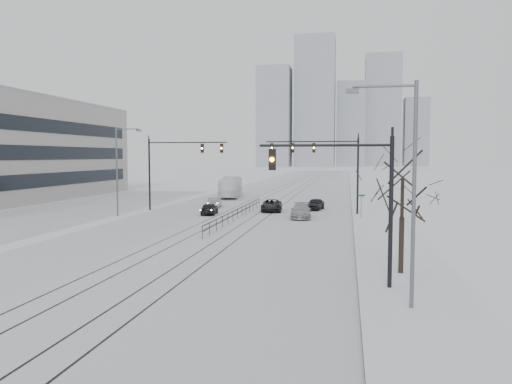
% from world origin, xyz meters
% --- Properties ---
extents(ground, '(500.00, 500.00, 0.00)m').
position_xyz_m(ground, '(0.00, 0.00, 0.00)').
color(ground, silver).
rests_on(ground, ground).
extents(road, '(22.00, 260.00, 0.02)m').
position_xyz_m(road, '(0.00, 60.00, 0.01)').
color(road, silver).
rests_on(road, ground).
extents(sidewalk_east, '(5.00, 260.00, 0.16)m').
position_xyz_m(sidewalk_east, '(13.50, 60.00, 0.08)').
color(sidewalk_east, silver).
rests_on(sidewalk_east, ground).
extents(curb, '(0.10, 260.00, 0.12)m').
position_xyz_m(curb, '(11.05, 60.00, 0.06)').
color(curb, gray).
rests_on(curb, ground).
extents(parking_strip, '(14.00, 60.00, 0.03)m').
position_xyz_m(parking_strip, '(-20.00, 35.00, 0.01)').
color(parking_strip, silver).
rests_on(parking_strip, ground).
extents(tram_rails, '(5.30, 180.00, 0.01)m').
position_xyz_m(tram_rails, '(-0.00, 40.00, 0.02)').
color(tram_rails, black).
rests_on(tram_rails, ground).
extents(skyline, '(96.00, 48.00, 72.00)m').
position_xyz_m(skyline, '(5.02, 273.63, 30.65)').
color(skyline, '#979DA5').
rests_on(skyline, ground).
extents(traffic_mast_near, '(6.10, 0.37, 7.00)m').
position_xyz_m(traffic_mast_near, '(10.79, 6.00, 4.56)').
color(traffic_mast_near, black).
rests_on(traffic_mast_near, ground).
extents(traffic_mast_ne, '(9.60, 0.37, 8.00)m').
position_xyz_m(traffic_mast_ne, '(8.15, 34.99, 5.76)').
color(traffic_mast_ne, black).
rests_on(traffic_mast_ne, ground).
extents(traffic_mast_nw, '(9.10, 0.37, 8.00)m').
position_xyz_m(traffic_mast_nw, '(-8.52, 36.00, 5.57)').
color(traffic_mast_nw, black).
rests_on(traffic_mast_nw, ground).
extents(street_light_east, '(2.73, 0.25, 9.00)m').
position_xyz_m(street_light_east, '(12.70, 3.00, 5.21)').
color(street_light_east, '#595B60').
rests_on(street_light_east, ground).
extents(street_light_west, '(2.73, 0.25, 9.00)m').
position_xyz_m(street_light_west, '(-12.20, 30.00, 5.21)').
color(street_light_west, '#595B60').
rests_on(street_light_west, ground).
extents(bare_tree, '(4.40, 4.40, 6.10)m').
position_xyz_m(bare_tree, '(13.20, 9.00, 4.49)').
color(bare_tree, black).
rests_on(bare_tree, ground).
extents(median_fence, '(0.06, 24.00, 1.00)m').
position_xyz_m(median_fence, '(0.00, 30.00, 0.53)').
color(median_fence, black).
rests_on(median_fence, ground).
extents(street_sign, '(0.70, 0.06, 2.40)m').
position_xyz_m(street_sign, '(11.80, 32.00, 1.61)').
color(street_sign, '#595B60').
rests_on(street_sign, ground).
extents(sedan_sb_inner, '(1.84, 3.76, 1.24)m').
position_xyz_m(sedan_sb_inner, '(-3.67, 32.91, 0.62)').
color(sedan_sb_inner, black).
rests_on(sedan_sb_inner, ground).
extents(sedan_sb_outer, '(1.80, 3.84, 1.22)m').
position_xyz_m(sedan_sb_outer, '(-5.01, 40.06, 0.61)').
color(sedan_sb_outer, gray).
rests_on(sedan_sb_outer, ground).
extents(sedan_nb_front, '(2.62, 4.90, 1.31)m').
position_xyz_m(sedan_nb_front, '(2.27, 37.04, 0.65)').
color(sedan_nb_front, black).
rests_on(sedan_nb_front, ground).
extents(sedan_nb_right, '(2.27, 4.93, 1.40)m').
position_xyz_m(sedan_nb_right, '(6.01, 31.69, 0.70)').
color(sedan_nb_right, '#9FA2A6').
rests_on(sedan_nb_right, ground).
extents(sedan_nb_far, '(2.20, 4.05, 1.31)m').
position_xyz_m(sedan_nb_far, '(6.89, 39.48, 0.65)').
color(sedan_nb_far, black).
rests_on(sedan_nb_far, ground).
extents(box_truck, '(3.92, 10.96, 2.99)m').
position_xyz_m(box_truck, '(-6.45, 54.39, 1.49)').
color(box_truck, white).
rests_on(box_truck, ground).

